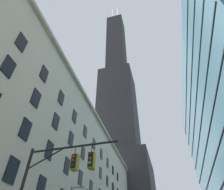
{
  "coord_description": "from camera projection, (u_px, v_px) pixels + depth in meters",
  "views": [
    {
      "loc": [
        2.27,
        -6.63,
        1.6
      ],
      "look_at": [
        -3.32,
        13.98,
        20.43
      ],
      "focal_mm": 31.66,
      "sensor_mm": 36.0,
      "label": 1
    }
  ],
  "objects": [
    {
      "name": "dark_skyscraper",
      "position": [
        118.0,
        130.0,
        98.89
      ],
      "size": [
        27.45,
        27.45,
        186.75
      ],
      "color": "black",
      "rests_on": "ground"
    },
    {
      "name": "station_building",
      "position": [
        53.0,
        180.0,
        37.3
      ],
      "size": [
        16.06,
        67.51,
        28.33
      ],
      "color": "#B2A88E",
      "rests_on": "ground"
    },
    {
      "name": "traffic_signal_mast",
      "position": [
        57.0,
        180.0,
        12.22
      ],
      "size": [
        6.49,
        0.63,
        7.93
      ],
      "color": "black",
      "rests_on": "sidewalk_left"
    }
  ]
}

